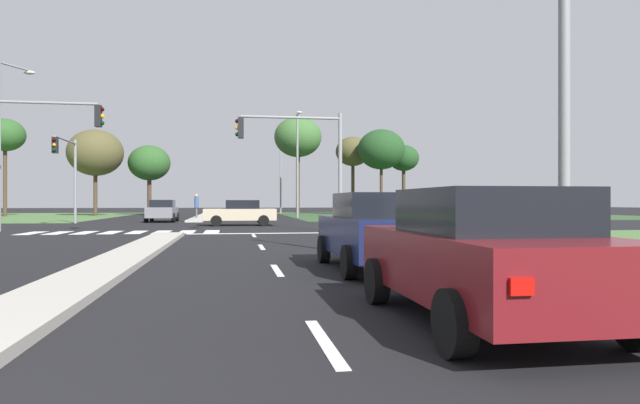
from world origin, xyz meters
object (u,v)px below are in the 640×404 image
object	(u,v)px
street_lamp_third	(298,159)
street_lamp_fourth	(280,167)
street_lamp_second	(2,135)
treeline_fourth	(298,137)
traffic_signal_far_left	(68,164)
traffic_signal_near_right	(302,149)
treeline_near	(5,136)
traffic_signal_near_left	(31,140)
treeline_fifth	(381,150)
car_grey_fifth	(162,211)
pedestrian_at_median	(196,203)
car_teal_third	(408,213)
treeline_seventh	(404,159)
car_maroon_near	(484,254)
treeline_second	(95,153)
treeline_sixth	(353,152)
car_navy_second	(378,230)
car_beige_fourth	(240,212)
street_lamp_near	(552,24)
treeline_third	(149,163)

from	to	relation	value
street_lamp_third	street_lamp_fourth	distance (m)	17.65
street_lamp_second	treeline_fourth	size ratio (longest dim) A/B	0.78
traffic_signal_far_left	street_lamp_fourth	world-z (taller)	street_lamp_fourth
traffic_signal_near_right	treeline_near	size ratio (longest dim) A/B	0.59
traffic_signal_near_left	treeline_fourth	size ratio (longest dim) A/B	0.57
street_lamp_third	treeline_fifth	xyz separation A→B (m)	(10.17, 8.87, 1.84)
car_grey_fifth	street_lamp_third	xyz separation A→B (m)	(10.70, 8.85, 4.43)
street_lamp_second	pedestrian_at_median	world-z (taller)	street_lamp_second
street_lamp_fourth	treeline_fourth	size ratio (longest dim) A/B	0.96
car_teal_third	treeline_seventh	distance (m)	31.36
car_maroon_near	treeline_second	bearing A→B (deg)	107.37
pedestrian_at_median	treeline_sixth	bearing A→B (deg)	93.95
car_navy_second	car_beige_fourth	size ratio (longest dim) A/B	1.04
traffic_signal_near_right	street_lamp_near	xyz separation A→B (m)	(2.55, -16.22, 0.83)
street_lamp_second	treeline_fifth	xyz separation A→B (m)	(26.96, 29.54, 2.44)
street_lamp_third	car_beige_fourth	bearing A→B (deg)	-108.67
treeline_third	street_lamp_fourth	bearing A→B (deg)	23.40
car_teal_third	treeline_fourth	size ratio (longest dim) A/B	0.41
treeline_near	pedestrian_at_median	bearing A→B (deg)	-32.80
car_beige_fourth	pedestrian_at_median	size ratio (longest dim) A/B	2.27
treeline_seventh	car_navy_second	bearing A→B (deg)	-108.18
street_lamp_third	treeline_third	xyz separation A→B (m)	(-14.44, 11.41, 0.27)
car_navy_second	treeline_sixth	xyz separation A→B (m)	(10.59, 50.52, 6.25)
car_beige_fourth	traffic_signal_near_right	distance (m)	9.20
street_lamp_near	treeline_sixth	size ratio (longest dim) A/B	0.94
car_grey_fifth	traffic_signal_far_left	distance (m)	7.12
traffic_signal_near_left	traffic_signal_far_left	size ratio (longest dim) A/B	1.08
car_navy_second	treeline_seventh	xyz separation A→B (m)	(16.57, 50.46, 5.55)
car_maroon_near	traffic_signal_far_left	world-z (taller)	traffic_signal_far_left
traffic_signal_near_right	street_lamp_third	xyz separation A→B (m)	(2.64, 24.02, 1.37)
street_lamp_near	treeline_fourth	size ratio (longest dim) A/B	0.79
treeline_fourth	treeline_fifth	xyz separation A→B (m)	(9.00, -0.74, -1.24)
street_lamp_fourth	car_beige_fourth	bearing A→B (deg)	-99.02
traffic_signal_near_left	car_maroon_near	bearing A→B (deg)	-59.44
car_grey_fifth	treeline_fifth	bearing A→B (deg)	-139.67
treeline_sixth	treeline_fifth	bearing A→B (deg)	-55.68
pedestrian_at_median	treeline_near	distance (m)	23.25
treeline_third	treeline_fifth	world-z (taller)	treeline_fifth
street_lamp_second	treeline_fifth	size ratio (longest dim) A/B	0.89
car_beige_fourth	treeline_seventh	world-z (taller)	treeline_seventh
traffic_signal_far_left	street_lamp_fourth	bearing A→B (deg)	62.02
pedestrian_at_median	treeline_fourth	size ratio (longest dim) A/B	0.18
traffic_signal_near_left	street_lamp_near	world-z (taller)	street_lamp_near
street_lamp_second	car_beige_fourth	bearing A→B (deg)	23.14
car_beige_fourth	street_lamp_near	size ratio (longest dim) A/B	0.52
car_maroon_near	pedestrian_at_median	xyz separation A→B (m)	(-5.71, 39.46, 0.50)
treeline_third	traffic_signal_far_left	bearing A→B (deg)	-93.83
street_lamp_fourth	treeline_second	world-z (taller)	street_lamp_fourth
street_lamp_near	traffic_signal_near_right	bearing A→B (deg)	98.94
street_lamp_near	treeline_sixth	distance (m)	53.23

